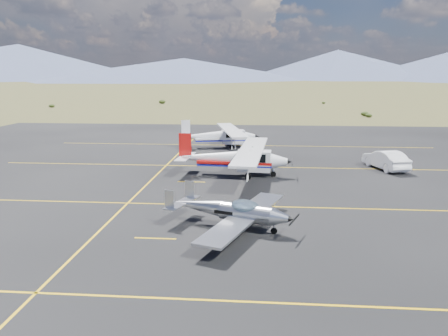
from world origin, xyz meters
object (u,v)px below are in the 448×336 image
(aircraft_cessna, at_px, (235,158))
(aircraft_plain, at_px, (220,135))
(aircraft_low_wing, at_px, (233,211))
(sedan, at_px, (386,160))

(aircraft_cessna, bearing_deg, aircraft_plain, 104.10)
(aircraft_low_wing, xyz_separation_m, aircraft_cessna, (-0.58, 11.53, 0.50))
(aircraft_low_wing, relative_size, aircraft_plain, 0.74)
(aircraft_cessna, xyz_separation_m, sedan, (12.08, 3.28, -0.62))
(aircraft_cessna, height_order, aircraft_plain, aircraft_cessna)
(aircraft_low_wing, height_order, aircraft_plain, aircraft_plain)
(aircraft_plain, bearing_deg, aircraft_cessna, -92.37)
(aircraft_low_wing, relative_size, sedan, 1.82)
(aircraft_low_wing, xyz_separation_m, sedan, (11.50, 14.81, -0.11))
(aircraft_plain, distance_m, sedan, 17.11)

